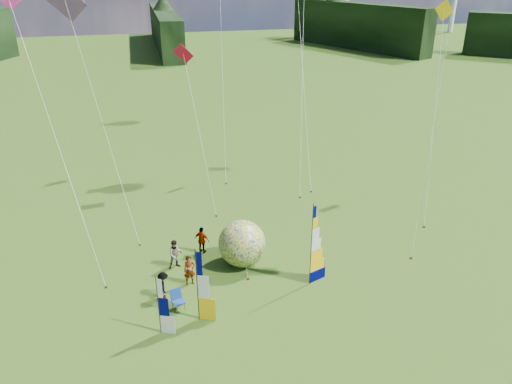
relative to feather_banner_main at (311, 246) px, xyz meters
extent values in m
plane|color=#486B20|center=(-1.83, -2.91, -2.42)|extent=(220.00, 220.00, 0.00)
sphere|color=navy|center=(-3.26, 2.85, -1.02)|extent=(3.19, 3.19, 2.79)
imported|color=#66594C|center=(-6.52, 1.53, -1.52)|extent=(0.70, 0.50, 1.80)
imported|color=#66594C|center=(-7.13, 3.38, -1.52)|extent=(0.93, 0.56, 1.81)
imported|color=#66594C|center=(-8.02, 0.61, -1.64)|extent=(0.40, 1.02, 1.56)
imported|color=#66594C|center=(-5.40, 4.64, -1.54)|extent=(1.09, 0.95, 1.76)
camera|label=1|loc=(-8.29, -21.89, 14.17)|focal=35.00mm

